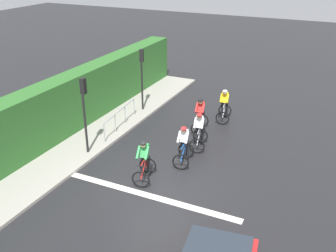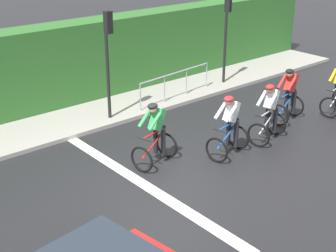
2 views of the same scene
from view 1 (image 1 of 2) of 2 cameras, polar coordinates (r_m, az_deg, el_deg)
ground_plane at (r=14.49m, az=-1.91°, el=-8.70°), size 80.00×80.00×0.00m
sidewalk_kerb at (r=18.12m, az=-12.06°, el=-1.79°), size 2.80×20.20×0.12m
stone_wall_low at (r=18.58m, az=-14.33°, el=-0.85°), size 0.44×20.20×0.40m
hedge_wall at (r=18.32m, az=-15.43°, el=2.56°), size 1.10×20.20×2.69m
road_marking_stop_line at (r=13.98m, az=-3.21°, el=-10.08°), size 7.00×0.30×0.01m
cyclist_lead at (r=19.64m, az=8.29°, el=2.99°), size 0.87×1.19×1.66m
cyclist_second at (r=18.32m, az=4.78°, el=1.54°), size 0.87×1.19×1.66m
cyclist_mid at (r=16.76m, az=4.60°, el=-0.74°), size 0.90×1.20×1.66m
cyclist_fourth at (r=15.51m, az=2.35°, el=-2.88°), size 0.86×1.19×1.66m
cyclist_trailing at (r=14.43m, az=-3.51°, el=-5.18°), size 0.91×1.21×1.66m
traffic_light_near_crossing at (r=15.97m, az=-12.21°, el=3.01°), size 0.21×0.31×3.34m
traffic_light_far_junction at (r=20.22m, az=-3.87°, el=8.11°), size 0.25×0.30×3.34m
pedestrian_railing_kerbside at (r=18.54m, az=-7.07°, el=1.67°), size 0.42×3.31×1.03m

